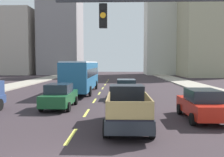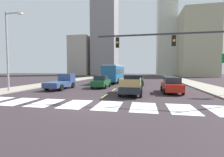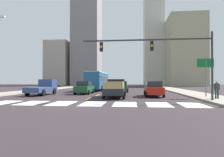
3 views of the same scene
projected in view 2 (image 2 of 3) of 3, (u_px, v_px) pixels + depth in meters
name	position (u px, v px, depth m)	size (l,w,h in m)	color
ground_plane	(92.00, 105.00, 11.73)	(160.00, 160.00, 0.00)	#32282D
sidewalk_right	(196.00, 84.00, 26.93)	(3.72, 110.00, 0.15)	gray
sidewalk_left	(61.00, 82.00, 31.77)	(3.72, 110.00, 0.15)	gray
crosswalk_stripe_1	(18.00, 101.00, 12.96)	(1.77, 3.03, 0.01)	silver
crosswalk_stripe_2	(46.00, 103.00, 12.47)	(1.77, 3.03, 0.01)	silver
crosswalk_stripe_3	(76.00, 104.00, 11.98)	(1.77, 3.03, 0.01)	silver
crosswalk_stripe_4	(108.00, 106.00, 11.49)	(1.77, 3.03, 0.01)	silver
crosswalk_stripe_5	(144.00, 107.00, 11.00)	(1.77, 3.03, 0.01)	silver
crosswalk_stripe_6	(182.00, 109.00, 10.51)	(1.77, 3.03, 0.01)	silver
lane_dash_0	(105.00, 96.00, 15.65)	(0.16, 2.40, 0.01)	#D2CF4C
lane_dash_1	(114.00, 89.00, 20.54)	(0.16, 2.40, 0.01)	#D2CF4C
lane_dash_2	(120.00, 86.00, 25.44)	(0.16, 2.40, 0.01)	#D2CF4C
lane_dash_3	(124.00, 83.00, 30.33)	(0.16, 2.40, 0.01)	#D2CF4C
lane_dash_4	(127.00, 81.00, 35.23)	(0.16, 2.40, 0.01)	#D2CF4C
lane_dash_5	(129.00, 80.00, 40.12)	(0.16, 2.40, 0.01)	#D2CF4C
lane_dash_6	(130.00, 78.00, 45.02)	(0.16, 2.40, 0.01)	#D2CF4C
lane_dash_7	(132.00, 77.00, 49.91)	(0.16, 2.40, 0.01)	#D2CF4C
pickup_stakebed	(132.00, 85.00, 16.88)	(2.18, 5.20, 1.96)	black
pickup_dark	(63.00, 82.00, 21.28)	(2.18, 5.20, 1.96)	navy
city_bus	(114.00, 72.00, 31.24)	(2.72, 10.80, 3.32)	#225A87
sedan_far	(101.00, 82.00, 22.49)	(2.02, 4.40, 1.72)	#1A512B
sedan_mid	(172.00, 85.00, 17.55)	(2.02, 4.40, 1.72)	red
sedan_near_left	(137.00, 80.00, 26.24)	(2.02, 4.40, 1.72)	#214C2D
traffic_signal_gantry	(191.00, 48.00, 12.40)	(11.33, 0.27, 6.00)	#2D2D33
streetlight_left	(8.00, 48.00, 18.06)	(2.20, 0.28, 9.00)	gray
tower_tall_centre	(105.00, 4.00, 72.38)	(10.52, 11.72, 64.13)	gray
block_mid_left	(197.00, 44.00, 56.36)	(11.28, 11.47, 23.13)	tan
block_mid_right	(166.00, 35.00, 67.58)	(7.32, 9.37, 34.39)	beige
block_low_left	(80.00, 56.00, 73.11)	(8.92, 7.75, 17.40)	#B2A598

